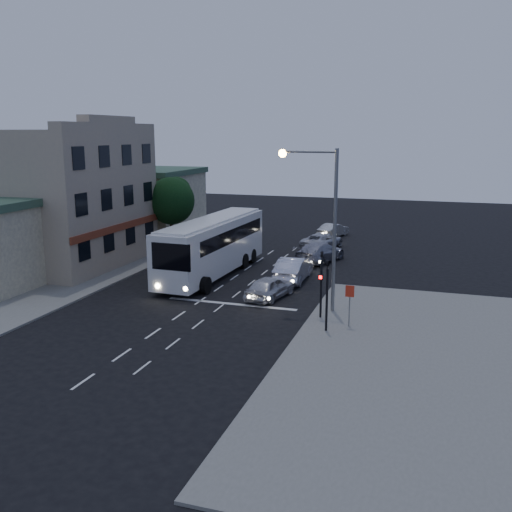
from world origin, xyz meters
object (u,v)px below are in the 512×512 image
(car_sedan_b, at_px, (320,252))
(street_tree, at_px, (171,199))
(car_extra, at_px, (333,230))
(regulatory_sign, at_px, (350,299))
(car_sedan_c, at_px, (322,241))
(car_suv, at_px, (270,287))
(tour_bus, at_px, (213,245))
(car_sedan_a, at_px, (293,269))
(traffic_signal_side, at_px, (327,287))
(streetlight, at_px, (323,211))
(traffic_signal_main, at_px, (321,276))

(car_sedan_b, distance_m, street_tree, 13.42)
(car_extra, distance_m, street_tree, 16.62)
(car_sedan_b, relative_size, regulatory_sign, 2.41)
(street_tree, bearing_deg, car_extra, 42.54)
(car_extra, xyz_separation_m, regulatory_sign, (5.59, -26.19, 0.94))
(car_sedan_c, bearing_deg, car_suv, 106.84)
(car_sedan_c, height_order, regulatory_sign, regulatory_sign)
(car_sedan_c, height_order, street_tree, street_tree)
(tour_bus, bearing_deg, car_sedan_c, 67.51)
(tour_bus, distance_m, street_tree, 9.76)
(car_suv, xyz_separation_m, car_sedan_a, (0.32, 4.61, 0.11))
(car_sedan_a, xyz_separation_m, traffic_signal_side, (4.15, -9.61, 1.60))
(car_suv, relative_size, car_extra, 1.04)
(car_extra, distance_m, regulatory_sign, 26.80)
(tour_bus, relative_size, car_extra, 3.32)
(regulatory_sign, bearing_deg, car_sedan_b, 107.14)
(car_extra, xyz_separation_m, street_tree, (-11.92, -10.93, 3.84))
(car_suv, bearing_deg, car_sedan_a, -82.58)
(traffic_signal_side, xyz_separation_m, street_tree, (-16.51, 16.22, 2.08))
(car_sedan_c, relative_size, streetlight, 0.53)
(car_sedan_a, relative_size, car_extra, 1.24)
(traffic_signal_side, relative_size, street_tree, 0.66)
(car_sedan_b, xyz_separation_m, traffic_signal_main, (2.92, -13.97, 1.65))
(tour_bus, distance_m, traffic_signal_main, 11.85)
(car_sedan_a, height_order, car_sedan_c, car_sedan_a)
(car_sedan_b, height_order, car_sedan_c, car_sedan_b)
(car_sedan_c, bearing_deg, car_extra, -72.51)
(traffic_signal_side, relative_size, streetlight, 0.46)
(tour_bus, xyz_separation_m, traffic_signal_main, (9.27, -7.38, 0.23))
(streetlight, bearing_deg, regulatory_sign, -51.25)
(car_suv, height_order, streetlight, streetlight)
(car_sedan_c, bearing_deg, tour_bus, 82.12)
(regulatory_sign, height_order, street_tree, street_tree)
(car_sedan_a, relative_size, street_tree, 0.80)
(street_tree, bearing_deg, car_sedan_a, -28.18)
(car_sedan_c, distance_m, streetlight, 18.92)
(tour_bus, distance_m, car_suv, 7.17)
(car_suv, xyz_separation_m, streetlight, (3.52, -1.60, 5.03))
(car_sedan_b, relative_size, traffic_signal_side, 1.30)
(streetlight, bearing_deg, car_extra, 98.70)
(car_sedan_b, height_order, traffic_signal_side, traffic_signal_side)
(car_sedan_a, relative_size, regulatory_sign, 2.27)
(car_sedan_b, distance_m, traffic_signal_side, 16.44)
(regulatory_sign, xyz_separation_m, streetlight, (-1.96, 2.44, 4.14))
(car_sedan_b, height_order, street_tree, street_tree)
(car_suv, distance_m, car_extra, 22.16)
(traffic_signal_main, bearing_deg, street_tree, 137.97)
(traffic_signal_main, distance_m, regulatory_sign, 2.14)
(tour_bus, height_order, car_sedan_b, tour_bus)
(traffic_signal_main, height_order, street_tree, street_tree)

